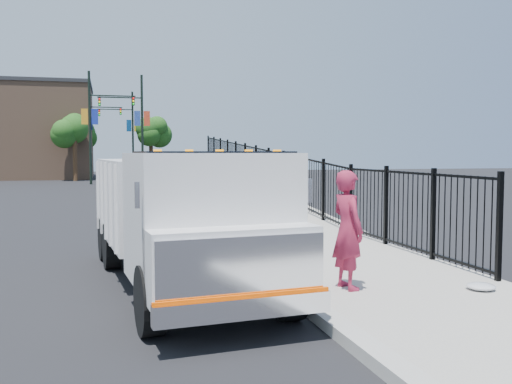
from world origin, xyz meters
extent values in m
plane|color=black|center=(0.00, 0.00, 0.00)|extent=(120.00, 120.00, 0.00)
cube|color=#9E998E|center=(1.93, -2.00, 0.06)|extent=(3.55, 12.00, 0.12)
cube|color=#ADAAA3|center=(0.00, -2.00, 0.08)|extent=(0.30, 12.00, 0.16)
cube|color=#9E998E|center=(2.12, 16.00, 0.00)|extent=(3.95, 24.06, 3.19)
cube|color=black|center=(3.55, 12.00, 0.90)|extent=(0.10, 28.00, 1.80)
cube|color=black|center=(-1.63, -0.28, 0.49)|extent=(1.47, 6.13, 0.20)
cube|color=white|center=(-1.43, -2.33, 1.38)|extent=(2.28, 2.16, 1.79)
cube|color=white|center=(-1.32, -3.44, 0.94)|extent=(2.15, 0.82, 0.89)
cube|color=silver|center=(-1.29, -3.77, 0.94)|extent=(2.05, 0.27, 0.76)
cube|color=silver|center=(-1.28, -3.84, 0.49)|extent=(2.15, 0.37, 0.25)
cube|color=#FF4F00|center=(-1.28, -3.84, 0.62)|extent=(2.14, 0.25, 0.05)
cube|color=black|center=(-1.41, -2.55, 1.92)|extent=(2.07, 1.34, 0.76)
cube|color=white|center=(-1.74, 0.87, 1.38)|extent=(2.49, 3.94, 1.52)
cube|color=silver|center=(-2.46, -3.32, 1.79)|extent=(0.06, 0.06, 0.31)
cube|color=silver|center=(-0.23, -3.11, 1.79)|extent=(0.06, 0.06, 0.31)
cube|color=orange|center=(-2.18, -2.94, 2.29)|extent=(0.10, 0.08, 0.05)
cube|color=orange|center=(-1.78, -2.90, 2.29)|extent=(0.10, 0.08, 0.05)
cube|color=orange|center=(-1.38, -2.86, 2.29)|extent=(0.10, 0.08, 0.05)
cube|color=orange|center=(-0.98, -2.82, 2.29)|extent=(0.10, 0.08, 0.05)
cube|color=orange|center=(-0.58, -2.78, 2.29)|extent=(0.10, 0.08, 0.05)
cylinder|color=black|center=(-2.30, -3.04, 0.45)|extent=(0.37, 0.92, 0.89)
cylinder|color=black|center=(-0.44, -2.86, 0.45)|extent=(0.37, 0.92, 0.89)
cylinder|color=black|center=(-2.73, 1.31, 0.45)|extent=(0.37, 0.92, 0.89)
cylinder|color=black|center=(-0.86, 1.49, 0.45)|extent=(0.37, 0.92, 0.89)
cylinder|color=black|center=(-2.82, 2.29, 0.45)|extent=(0.37, 0.92, 0.89)
cylinder|color=black|center=(-0.95, 2.47, 0.45)|extent=(0.37, 0.92, 0.89)
imported|color=maroon|center=(0.88, -1.83, 1.06)|extent=(0.54, 0.74, 1.88)
ellipsoid|color=silver|center=(2.88, -2.46, 0.18)|extent=(0.45, 0.45, 0.11)
cylinder|color=black|center=(-3.85, 32.07, 4.00)|extent=(0.18, 0.18, 8.00)
cube|color=black|center=(-2.25, 32.07, 6.30)|extent=(3.20, 0.08, 0.08)
cube|color=black|center=(-0.81, 32.07, 5.95)|extent=(0.18, 0.22, 0.60)
cube|color=#172A9D|center=(-3.50, 32.07, 4.80)|extent=(0.45, 0.04, 1.10)
cube|color=orange|center=(-4.20, 32.07, 4.80)|extent=(0.45, 0.04, 1.10)
cylinder|color=black|center=(-0.14, 33.28, 4.00)|extent=(0.18, 0.18, 8.00)
cube|color=black|center=(-1.74, 33.28, 6.30)|extent=(3.20, 0.08, 0.08)
cube|color=black|center=(-3.18, 33.28, 5.95)|extent=(0.18, 0.22, 0.60)
cube|color=red|center=(0.21, 33.28, 4.80)|extent=(0.45, 0.04, 1.10)
cube|color=#264496|center=(-0.49, 33.28, 4.80)|extent=(0.45, 0.04, 1.10)
cylinder|color=black|center=(-4.48, 42.95, 4.00)|extent=(0.18, 0.18, 8.00)
cube|color=black|center=(-2.88, 42.95, 6.30)|extent=(3.20, 0.08, 0.08)
cube|color=black|center=(-1.44, 42.95, 5.95)|extent=(0.18, 0.22, 0.60)
cube|color=navy|center=(-4.13, 42.95, 4.80)|extent=(0.45, 0.04, 1.10)
cube|color=orange|center=(-4.83, 42.95, 4.80)|extent=(0.45, 0.04, 1.10)
cylinder|color=black|center=(-0.28, 45.39, 4.00)|extent=(0.18, 0.18, 8.00)
cube|color=black|center=(-1.88, 45.39, 6.30)|extent=(3.20, 0.08, 0.08)
cube|color=black|center=(-3.32, 45.39, 5.95)|extent=(0.18, 0.22, 0.60)
cube|color=gold|center=(0.07, 45.39, 4.80)|extent=(0.45, 0.04, 1.10)
cube|color=navy|center=(-0.63, 45.39, 4.80)|extent=(0.45, 0.04, 1.10)
cylinder|color=#382314|center=(-5.16, 37.34, 1.60)|extent=(0.36, 0.36, 3.20)
sphere|color=#194714|center=(-5.16, 37.34, 4.00)|extent=(2.37, 2.37, 2.37)
cylinder|color=#382314|center=(1.10, 41.33, 1.60)|extent=(0.36, 0.36, 3.20)
sphere|color=#194714|center=(1.10, 41.33, 4.00)|extent=(2.10, 2.10, 2.10)
cylinder|color=#382314|center=(-5.02, 46.89, 1.60)|extent=(0.36, 0.36, 3.20)
sphere|color=#194714|center=(-5.02, 46.89, 4.00)|extent=(2.55, 2.55, 2.55)
cube|color=#8C664C|center=(-9.00, 44.00, 4.00)|extent=(10.00, 10.00, 8.00)
camera|label=1|loc=(-2.80, -10.11, 2.29)|focal=40.00mm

